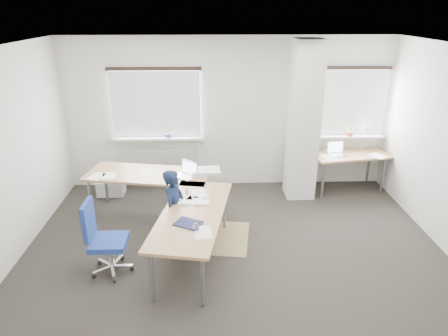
{
  "coord_description": "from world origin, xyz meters",
  "views": [
    {
      "loc": [
        -0.31,
        -4.72,
        3.25
      ],
      "look_at": [
        -0.12,
        0.9,
        0.97
      ],
      "focal_mm": 32.0,
      "sensor_mm": 36.0,
      "label": 1
    }
  ],
  "objects_px": {
    "desk_side": "(349,155)",
    "person": "(175,210)",
    "desk_main": "(172,193)",
    "task_chair": "(108,253)"
  },
  "relations": [
    {
      "from": "desk_side",
      "to": "person",
      "type": "bearing_deg",
      "value": -158.6
    },
    {
      "from": "desk_main",
      "to": "task_chair",
      "type": "bearing_deg",
      "value": -119.78
    },
    {
      "from": "person",
      "to": "task_chair",
      "type": "bearing_deg",
      "value": 142.75
    },
    {
      "from": "task_chair",
      "to": "person",
      "type": "distance_m",
      "value": 1.06
    },
    {
      "from": "desk_side",
      "to": "person",
      "type": "xyz_separation_m",
      "value": [
        -3.09,
        -1.88,
        -0.09
      ]
    },
    {
      "from": "person",
      "to": "desk_main",
      "type": "bearing_deg",
      "value": 29.8
    },
    {
      "from": "task_chair",
      "to": "person",
      "type": "relative_size",
      "value": 0.85
    },
    {
      "from": "desk_main",
      "to": "desk_side",
      "type": "distance_m",
      "value": 3.5
    },
    {
      "from": "desk_main",
      "to": "desk_side",
      "type": "bearing_deg",
      "value": 35.68
    },
    {
      "from": "task_chair",
      "to": "person",
      "type": "height_order",
      "value": "person"
    }
  ]
}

